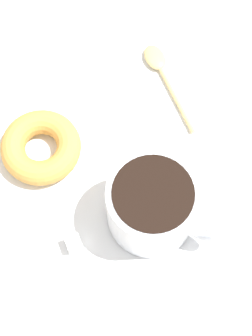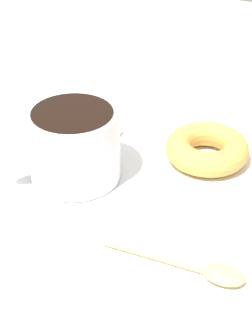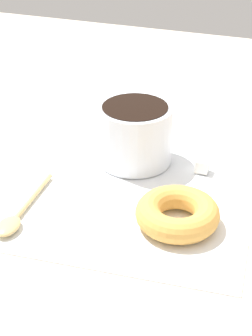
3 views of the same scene
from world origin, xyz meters
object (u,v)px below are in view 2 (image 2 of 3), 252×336
Objects in this scene: sugar_cube at (111,130)px; spoon at (204,270)px; coffee_cup at (72,144)px; donut at (207,148)px.

spoon is at bearing -44.99° from sugar_cube.
coffee_cup is 1.18× the size of donut.
donut is 17.28cm from spoon.
sugar_cube is at bearing 90.01° from coffee_cup.
donut is at bearing 107.47° from spoon.
donut is (11.42, 8.65, -2.50)cm from coffee_cup.
coffee_cup is 0.84× the size of spoon.
coffee_cup is 9.31cm from sugar_cube.
sugar_cube reaches higher than spoon.
sugar_cube is (-11.42, 0.14, -0.58)cm from donut.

